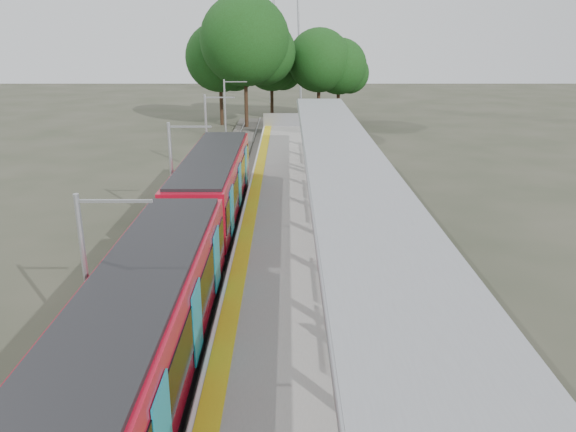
{
  "coord_description": "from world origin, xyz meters",
  "views": [
    {
      "loc": [
        -0.73,
        -7.15,
        9.48
      ],
      "look_at": [
        -0.72,
        14.49,
        2.3
      ],
      "focal_mm": 35.0,
      "sensor_mm": 36.0,
      "label": 1
    }
  ],
  "objects_px": {
    "train": "(190,233)",
    "litter_bin": "(351,252)",
    "info_pillar_far": "(320,164)",
    "info_pillar_near": "(395,350)",
    "bench_mid": "(382,266)",
    "bench_near": "(414,348)",
    "bench_far": "(351,190)"
  },
  "relations": [
    {
      "from": "bench_near",
      "to": "litter_bin",
      "type": "distance_m",
      "value": 7.04
    },
    {
      "from": "bench_far",
      "to": "info_pillar_near",
      "type": "distance_m",
      "value": 16.22
    },
    {
      "from": "bench_mid",
      "to": "litter_bin",
      "type": "distance_m",
      "value": 1.91
    },
    {
      "from": "bench_far",
      "to": "info_pillar_far",
      "type": "xyz_separation_m",
      "value": [
        -1.37,
        4.74,
        0.29
      ]
    },
    {
      "from": "bench_near",
      "to": "bench_mid",
      "type": "height_order",
      "value": "bench_mid"
    },
    {
      "from": "train",
      "to": "litter_bin",
      "type": "bearing_deg",
      "value": -3.64
    },
    {
      "from": "info_pillar_near",
      "to": "bench_far",
      "type": "bearing_deg",
      "value": 91.08
    },
    {
      "from": "info_pillar_far",
      "to": "litter_bin",
      "type": "relative_size",
      "value": 2.14
    },
    {
      "from": "train",
      "to": "bench_near",
      "type": "bearing_deg",
      "value": -46.02
    },
    {
      "from": "train",
      "to": "bench_mid",
      "type": "xyz_separation_m",
      "value": [
        7.1,
        -2.07,
        -0.47
      ]
    },
    {
      "from": "train",
      "to": "litter_bin",
      "type": "height_order",
      "value": "train"
    },
    {
      "from": "train",
      "to": "bench_far",
      "type": "distance_m",
      "value": 10.85
    },
    {
      "from": "bench_far",
      "to": "bench_near",
      "type": "bearing_deg",
      "value": -66.28
    },
    {
      "from": "bench_mid",
      "to": "litter_bin",
      "type": "bearing_deg",
      "value": 109.19
    },
    {
      "from": "bench_mid",
      "to": "info_pillar_far",
      "type": "bearing_deg",
      "value": 86.26
    },
    {
      "from": "bench_near",
      "to": "bench_far",
      "type": "xyz_separation_m",
      "value": [
        0.0,
        15.55,
        -0.01
      ]
    },
    {
      "from": "train",
      "to": "info_pillar_far",
      "type": "bearing_deg",
      "value": 66.02
    },
    {
      "from": "bench_far",
      "to": "info_pillar_near",
      "type": "height_order",
      "value": "info_pillar_near"
    },
    {
      "from": "info_pillar_near",
      "to": "litter_bin",
      "type": "xyz_separation_m",
      "value": [
        -0.24,
        7.63,
        -0.43
      ]
    },
    {
      "from": "bench_near",
      "to": "info_pillar_far",
      "type": "bearing_deg",
      "value": 90.86
    },
    {
      "from": "train",
      "to": "info_pillar_far",
      "type": "distance_m",
      "value": 14.14
    },
    {
      "from": "train",
      "to": "info_pillar_near",
      "type": "height_order",
      "value": "train"
    },
    {
      "from": "train",
      "to": "info_pillar_near",
      "type": "relative_size",
      "value": 13.91
    },
    {
      "from": "bench_far",
      "to": "info_pillar_far",
      "type": "relative_size",
      "value": 0.79
    },
    {
      "from": "train",
      "to": "info_pillar_far",
      "type": "xyz_separation_m",
      "value": [
        5.74,
        12.91,
        -0.26
      ]
    },
    {
      "from": "train",
      "to": "info_pillar_far",
      "type": "height_order",
      "value": "train"
    },
    {
      "from": "bench_near",
      "to": "bench_far",
      "type": "bearing_deg",
      "value": 86.99
    },
    {
      "from": "train",
      "to": "bench_near",
      "type": "distance_m",
      "value": 10.26
    },
    {
      "from": "bench_near",
      "to": "train",
      "type": "bearing_deg",
      "value": 130.97
    },
    {
      "from": "bench_near",
      "to": "info_pillar_far",
      "type": "height_order",
      "value": "info_pillar_far"
    },
    {
      "from": "bench_far",
      "to": "info_pillar_near",
      "type": "relative_size",
      "value": 0.73
    },
    {
      "from": "bench_mid",
      "to": "info_pillar_near",
      "type": "height_order",
      "value": "info_pillar_near"
    }
  ]
}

